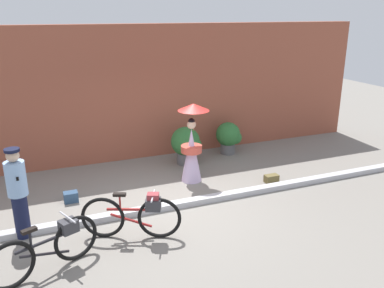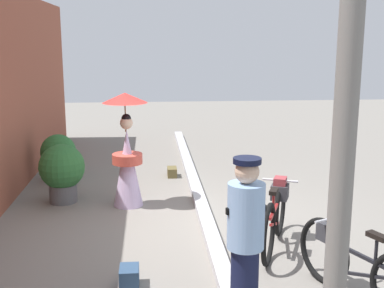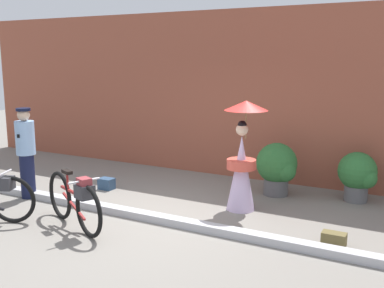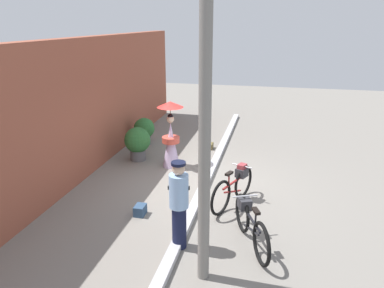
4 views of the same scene
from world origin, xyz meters
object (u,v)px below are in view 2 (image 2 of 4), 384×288
Objects in this scene: backpack_spare at (172,172)px; potted_plant_small at (59,154)px; utility_pole at (348,79)px; bicycle_far_side at (276,214)px; potted_plant_by_door at (63,170)px; bicycle_near_officer at (356,264)px; backpack_on_pavement at (130,276)px; person_with_parasol at (127,152)px; person_officer at (245,240)px.

potted_plant_small is at bearing 90.65° from backpack_spare.
utility_pole reaches higher than backpack_spare.
bicycle_far_side is 3.75m from potted_plant_by_door.
bicycle_near_officer is 1.87× the size of potted_plant_small.
person_with_parasol is at bearing 2.53° from backpack_on_pavement.
backpack_on_pavement is at bearing 76.93° from bicycle_near_officer.
potted_plant_by_door is (0.28, 1.08, -0.35)m from person_with_parasol.
utility_pole is at bearing -170.77° from backpack_spare.
potted_plant_by_door is (3.61, 3.53, 0.13)m from bicycle_near_officer.
potted_plant_small is at bearing 43.67° from bicycle_far_side.
person_with_parasol is 2.20m from potted_plant_small.
bicycle_far_side is at bearing -161.64° from backpack_spare.
person_with_parasol is 2.04m from backpack_spare.
bicycle_far_side is 1.84× the size of potted_plant_small.
person_with_parasol is at bearing 154.39° from backpack_spare.
bicycle_near_officer is 5.05m from potted_plant_by_door.
bicycle_far_side is (1.46, 0.47, 0.03)m from bicycle_near_officer.
person_officer is at bearing -161.76° from person_with_parasol.
person_officer reaches higher than potted_plant_small.
potted_plant_by_door is at bearing 55.05° from bicycle_far_side.
potted_plant_by_door is at bearing 75.47° from person_with_parasol.
person_with_parasol is at bearing -140.34° from potted_plant_small.
potted_plant_small is 2.76× the size of backpack_spare.
backpack_spare is (0.02, -2.19, -0.40)m from potted_plant_small.
person_officer is 5.98m from potted_plant_small.
utility_pole is at bearing -148.44° from potted_plant_by_door.
bicycle_near_officer reaches higher than backpack_spare.
potted_plant_by_door is 5.81m from utility_pole.
backpack_spare is at bearing -8.72° from backpack_on_pavement.
backpack_spare is at bearing 9.23° from utility_pole.
person_with_parasol is at bearing -104.53° from potted_plant_by_door.
backpack_on_pavement is (-3.07, -1.20, -0.43)m from potted_plant_by_door.
bicycle_far_side is at bearing -124.95° from potted_plant_by_door.
bicycle_near_officer is at bearing -31.14° from utility_pole.
bicycle_far_side reaches higher than backpack_spare.
person_officer is 1.63m from backpack_on_pavement.
utility_pole reaches higher than potted_plant_by_door.
backpack_on_pavement is at bearing 50.04° from person_officer.
person_officer is 1.85× the size of potted_plant_small.
potted_plant_by_door reaches higher than backpack_on_pavement.
bicycle_near_officer is at bearing -142.47° from potted_plant_small.
bicycle_near_officer reaches higher than backpack_on_pavement.
bicycle_near_officer is 1.02× the size of bicycle_far_side.
person_with_parasol is 0.39× the size of utility_pole.
person_with_parasol is at bearing 46.86° from bicycle_far_side.
backpack_on_pavement is at bearing -158.59° from potted_plant_by_door.
backpack_spare is 0.07× the size of utility_pole.
person_with_parasol reaches higher than potted_plant_small.
person_officer is at bearing 107.11° from bicycle_near_officer.
person_officer is (-1.84, 0.77, 0.44)m from bicycle_far_side.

